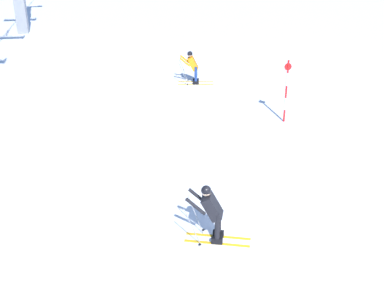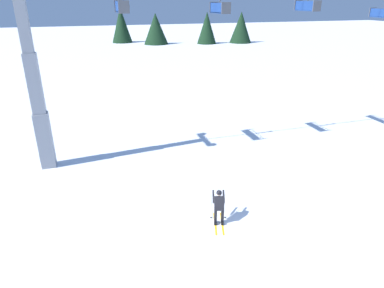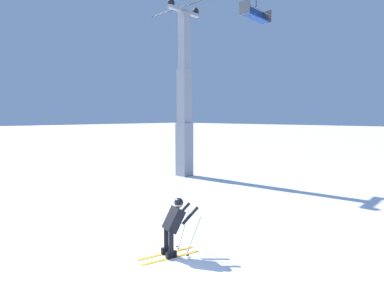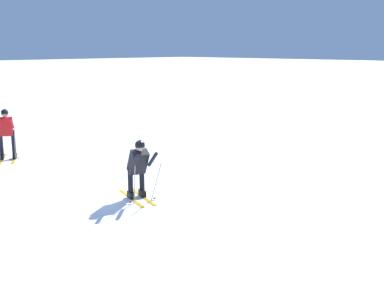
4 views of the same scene
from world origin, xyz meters
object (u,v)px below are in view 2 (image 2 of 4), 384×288
object	(u,v)px
lift_tower_near	(37,96)
skier_carving_main	(219,205)
chairlift_seat_nearest	(120,7)
chairlift_seat_fourth	(384,13)
chairlift_seat_middle	(306,6)
chairlift_seat_second	(219,8)

from	to	relation	value
lift_tower_near	skier_carving_main	bearing A→B (deg)	-47.04
chairlift_seat_nearest	chairlift_seat_fourth	bearing A→B (deg)	0.00
chairlift_seat_nearest	chairlift_seat_middle	xyz separation A→B (m)	(11.70, 0.00, -0.01)
chairlift_seat_nearest	chairlift_seat_second	bearing A→B (deg)	0.00
lift_tower_near	chairlift_seat_fourth	xyz separation A→B (m)	(22.99, -0.00, 4.04)
chairlift_seat_middle	chairlift_seat_second	bearing A→B (deg)	180.00
skier_carving_main	chairlift_seat_second	bearing A→B (deg)	70.12
skier_carving_main	lift_tower_near	distance (m)	11.79
lift_tower_near	chairlift_seat_second	xyz separation A→B (m)	(10.67, -0.00, 4.43)
chairlift_seat_fourth	chairlift_seat_nearest	bearing A→B (deg)	180.00
chairlift_seat_nearest	chairlift_seat_second	size ratio (longest dim) A/B	1.04
chairlift_seat_second	chairlift_seat_middle	bearing A→B (deg)	0.00
chairlift_seat_nearest	chairlift_seat_second	world-z (taller)	same
chairlift_seat_nearest	chairlift_seat_fourth	xyz separation A→B (m)	(18.04, 0.00, -0.48)
chairlift_seat_fourth	chairlift_seat_middle	bearing A→B (deg)	180.00
lift_tower_near	chairlift_seat_fourth	world-z (taller)	lift_tower_near
chairlift_seat_middle	chairlift_seat_fourth	distance (m)	6.35
lift_tower_near	chairlift_seat_fourth	bearing A→B (deg)	-0.00
lift_tower_near	chairlift_seat_middle	bearing A→B (deg)	-0.00
chairlift_seat_nearest	skier_carving_main	bearing A→B (deg)	-71.65
chairlift_seat_second	chairlift_seat_fourth	xyz separation A→B (m)	(12.32, 0.00, -0.39)
skier_carving_main	chairlift_seat_fourth	world-z (taller)	chairlift_seat_fourth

